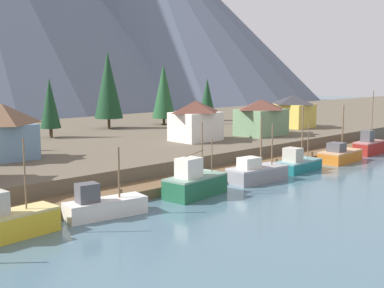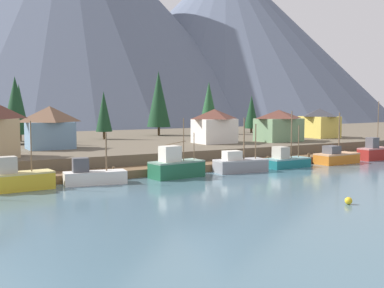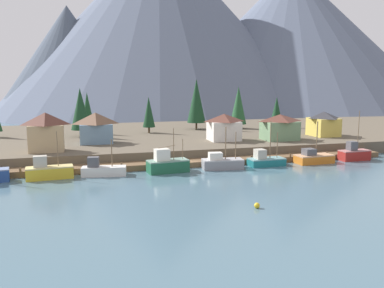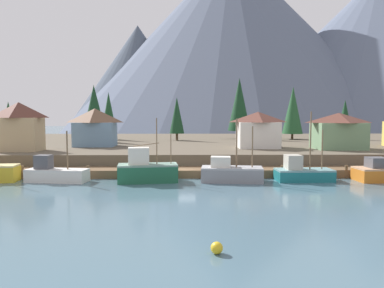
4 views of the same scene
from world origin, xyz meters
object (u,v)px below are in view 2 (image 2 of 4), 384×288
object	(u,v)px
fishing_boat_orange	(336,157)
conifer_near_left	(104,112)
house_yellow	(319,123)
conifer_mid_left	(209,105)
conifer_back_right	(159,99)
channel_buoy	(349,201)
fishing_boat_grey	(240,164)
conifer_centre	(251,112)
conifer_mid_right	(19,109)
conifer_back_left	(15,105)
fishing_boat_red	(374,152)
house_white	(214,126)
fishing_boat_white	(93,176)
fishing_boat_green	(176,167)
house_blue	(50,127)
house_green	(279,125)
fishing_boat_yellow	(18,179)
fishing_boat_teal	(286,161)

from	to	relation	value
fishing_boat_orange	conifer_near_left	size ratio (longest dim) A/B	0.87
house_yellow	conifer_mid_left	distance (m)	24.41
conifer_back_right	channel_buoy	world-z (taller)	conifer_back_right
fishing_boat_grey	conifer_mid_left	world-z (taller)	conifer_mid_left
conifer_centre	conifer_mid_right	bearing A→B (deg)	179.96
conifer_back_left	fishing_boat_red	bearing A→B (deg)	-30.88
house_white	fishing_boat_white	bearing A→B (deg)	-148.69
conifer_back_left	conifer_mid_right	bearing A→B (deg)	74.29
conifer_near_left	channel_buoy	world-z (taller)	conifer_near_left
fishing_boat_grey	fishing_boat_orange	size ratio (longest dim) A/B	0.94
fishing_boat_red	conifer_back_left	xyz separation A→B (m)	(-51.28, 30.67, 7.74)
fishing_boat_green	conifer_back_right	distance (m)	43.31
house_yellow	conifer_mid_left	xyz separation A→B (m)	(-13.64, 19.95, 3.43)
conifer_centre	house_white	bearing A→B (deg)	-138.51
house_white	house_blue	size ratio (longest dim) A/B	0.98
conifer_mid_left	conifer_back_right	size ratio (longest dim) A/B	0.85
conifer_near_left	conifer_mid_right	world-z (taller)	conifer_mid_right
house_blue	conifer_centre	distance (m)	53.15
fishing_boat_red	conifer_mid_right	bearing A→B (deg)	141.21
fishing_boat_orange	house_green	bearing A→B (deg)	86.18
fishing_boat_red	conifer_back_right	distance (m)	44.71
channel_buoy	conifer_mid_right	bearing A→B (deg)	107.16
house_yellow	conifer_back_right	xyz separation A→B (m)	(-25.20, 21.45, 4.73)
fishing_boat_green	house_green	size ratio (longest dim) A/B	0.98
conifer_back_left	fishing_boat_white	bearing A→B (deg)	-84.42
conifer_mid_right	house_yellow	bearing A→B (deg)	-20.01
fishing_boat_yellow	fishing_boat_green	xyz separation A→B (m)	(19.02, -0.38, 0.16)
fishing_boat_white	fishing_boat_teal	bearing A→B (deg)	9.06
fishing_boat_green	fishing_boat_white	bearing A→B (deg)	171.79
fishing_boat_green	house_white	distance (m)	23.71
conifer_back_left	fishing_boat_green	bearing A→B (deg)	-66.32
house_white	conifer_back_right	world-z (taller)	conifer_back_right
fishing_boat_orange	house_green	world-z (taller)	house_green
fishing_boat_teal	house_green	size ratio (longest dim) A/B	1.07
fishing_boat_white	fishing_boat_orange	xyz separation A→B (m)	(38.96, -0.12, 0.02)
house_white	conifer_mid_left	xyz separation A→B (m)	(11.76, 20.86, 3.40)
house_blue	conifer_near_left	world-z (taller)	conifer_near_left
house_yellow	conifer_back_right	size ratio (longest dim) A/B	0.50
fishing_boat_red	conifer_centre	distance (m)	37.08
fishing_boat_white	house_white	xyz separation A→B (m)	(27.02, 16.43, 4.50)
fishing_boat_yellow	house_green	distance (m)	49.71
house_yellow	conifer_centre	bearing A→B (deg)	96.61
fishing_boat_yellow	fishing_boat_red	world-z (taller)	fishing_boat_red
house_yellow	conifer_mid_right	size ratio (longest dim) A/B	0.67
fishing_boat_red	conifer_back_right	bearing A→B (deg)	116.28
fishing_boat_grey	conifer_centre	bearing A→B (deg)	57.45
fishing_boat_green	conifer_mid_left	distance (m)	47.49
house_yellow	conifer_back_left	size ratio (longest dim) A/B	0.60
fishing_boat_green	house_green	xyz separation A→B (m)	(28.51, 14.30, 4.00)
conifer_back_left	channel_buoy	size ratio (longest dim) A/B	16.19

